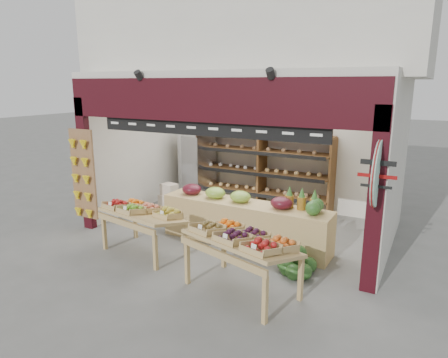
% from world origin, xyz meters
% --- Properties ---
extents(ground, '(60.00, 60.00, 0.00)m').
position_xyz_m(ground, '(0.00, 0.00, 0.00)').
color(ground, slate).
rests_on(ground, ground).
extents(shop_structure, '(6.36, 5.12, 5.40)m').
position_xyz_m(shop_structure, '(0.00, 1.61, 3.92)').
color(shop_structure, beige).
rests_on(shop_structure, ground).
extents(banana_board, '(0.60, 0.15, 1.80)m').
position_xyz_m(banana_board, '(-2.73, -1.17, 1.12)').
color(banana_board, olive).
rests_on(banana_board, ground).
extents(gift_sign, '(0.04, 0.93, 0.92)m').
position_xyz_m(gift_sign, '(2.75, -1.15, 1.75)').
color(gift_sign, silver).
rests_on(gift_sign, ground).
extents(back_shelving, '(3.36, 0.55, 2.05)m').
position_xyz_m(back_shelving, '(-0.18, 1.92, 1.21)').
color(back_shelving, brown).
rests_on(back_shelving, ground).
extents(refrigerator, '(0.84, 0.84, 1.76)m').
position_xyz_m(refrigerator, '(-1.90, 1.79, 0.88)').
color(refrigerator, silver).
rests_on(refrigerator, ground).
extents(cardboard_stack, '(1.00, 0.72, 0.61)m').
position_xyz_m(cardboard_stack, '(-1.84, 0.76, 0.22)').
color(cardboard_stack, silver).
rests_on(cardboard_stack, ground).
extents(mid_counter, '(3.22, 0.70, 1.02)m').
position_xyz_m(mid_counter, '(0.43, -0.34, 0.44)').
color(mid_counter, tan).
rests_on(mid_counter, ground).
extents(display_table_left, '(1.57, 1.05, 0.95)m').
position_xyz_m(display_table_left, '(-1.04, -1.47, 0.72)').
color(display_table_left, tan).
rests_on(display_table_left, ground).
extents(display_table_right, '(1.77, 1.29, 1.01)m').
position_xyz_m(display_table_right, '(1.16, -1.94, 0.80)').
color(display_table_right, tan).
rests_on(display_table_right, ground).
extents(watermelon_pile, '(0.61, 0.61, 0.48)m').
position_xyz_m(watermelon_pile, '(1.67, -1.06, 0.16)').
color(watermelon_pile, '#1C4918').
rests_on(watermelon_pile, ground).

